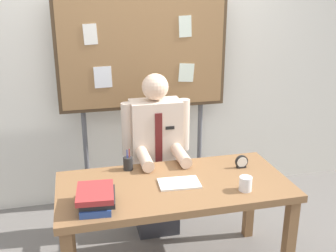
% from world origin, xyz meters
% --- Properties ---
extents(back_wall, '(6.40, 0.08, 2.70)m').
position_xyz_m(back_wall, '(0.00, 1.28, 1.35)').
color(back_wall, silver).
rests_on(back_wall, ground_plane).
extents(desk, '(1.57, 0.74, 0.73)m').
position_xyz_m(desk, '(0.00, 0.00, 0.63)').
color(desk, brown).
rests_on(desk, ground_plane).
extents(person, '(0.55, 0.56, 1.36)m').
position_xyz_m(person, '(0.00, 0.59, 0.63)').
color(person, '#2D2D33').
rests_on(person, ground_plane).
extents(bulletin_board, '(1.50, 0.09, 1.94)m').
position_xyz_m(bulletin_board, '(-0.00, 1.08, 1.42)').
color(bulletin_board, '#4C3823').
rests_on(bulletin_board, ground_plane).
extents(book_stack, '(0.25, 0.31, 0.11)m').
position_xyz_m(book_stack, '(-0.53, -0.18, 0.79)').
color(book_stack, '#2D4C99').
rests_on(book_stack, desk).
extents(open_notebook, '(0.29, 0.20, 0.01)m').
position_xyz_m(open_notebook, '(0.03, -0.02, 0.73)').
color(open_notebook, white).
rests_on(open_notebook, desk).
extents(desk_clock, '(0.10, 0.04, 0.10)m').
position_xyz_m(desk_clock, '(0.54, 0.13, 0.77)').
color(desk_clock, black).
rests_on(desk_clock, desk).
extents(coffee_mug, '(0.08, 0.08, 0.10)m').
position_xyz_m(coffee_mug, '(0.42, -0.21, 0.78)').
color(coffee_mug, white).
rests_on(coffee_mug, desk).
extents(pen_holder, '(0.07, 0.07, 0.16)m').
position_xyz_m(pen_holder, '(-0.27, 0.29, 0.78)').
color(pen_holder, '#262626').
rests_on(pen_holder, desk).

